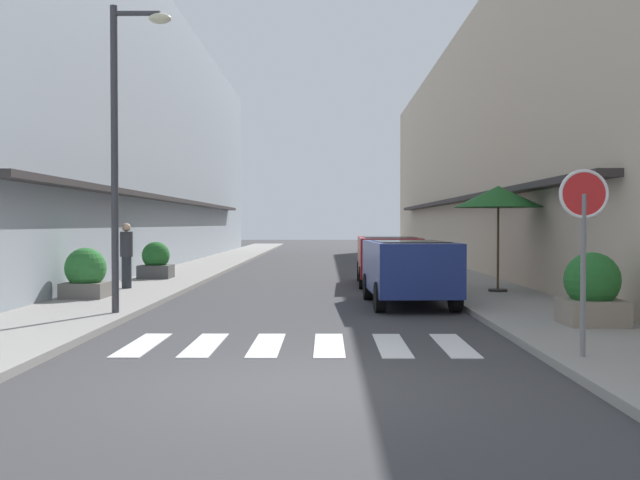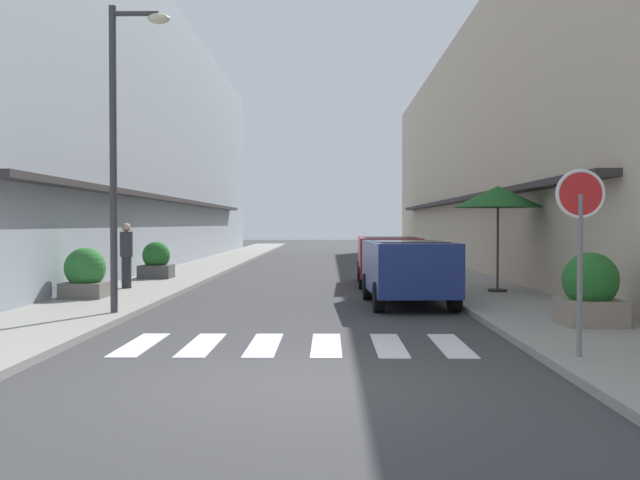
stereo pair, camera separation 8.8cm
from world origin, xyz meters
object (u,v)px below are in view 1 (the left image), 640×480
parked_car_mid (388,255)px  round_street_sign (584,213)px  planter_far (156,262)px  planter_midblock (86,274)px  parked_car_near (409,265)px  pedestrian_walking_near (126,254)px  planter_corner (592,291)px  cafe_umbrella (498,197)px  street_lamp (123,128)px

parked_car_mid → round_street_sign: size_ratio=1.82×
planter_far → planter_midblock: bearing=-92.0°
parked_car_near → planter_midblock: bearing=175.8°
planter_far → pedestrian_walking_near: (0.07, -3.67, 0.40)m
planter_corner → planter_midblock: bearing=156.3°
planter_corner → pedestrian_walking_near: size_ratio=0.71×
cafe_umbrella → street_lamp: bearing=-151.4°
planter_corner → planter_far: (-10.03, 10.66, -0.06)m
parked_car_mid → cafe_umbrella: (2.54, -3.38, 1.61)m
parked_car_near → parked_car_mid: size_ratio=0.89×
street_lamp → parked_car_near: bearing=21.9°
parked_car_mid → pedestrian_walking_near: size_ratio=2.54×
round_street_sign → planter_far: bearing=122.7°
street_lamp → cafe_umbrella: size_ratio=2.20×
planter_midblock → planter_far: planter_midblock is taller
parked_car_near → cafe_umbrella: bearing=41.1°
round_street_sign → pedestrian_walking_near: size_ratio=1.39×
parked_car_near → planter_far: parked_car_near is taller
cafe_umbrella → pedestrian_walking_near: 9.94m
round_street_sign → planter_corner: bearing=68.1°
parked_car_mid → planter_midblock: (-7.53, -5.03, -0.25)m
planter_corner → street_lamp: bearing=169.3°
street_lamp → parked_car_mid: bearing=53.7°
planter_far → pedestrian_walking_near: pedestrian_walking_near is taller
planter_corner → planter_far: planter_corner is taller
parked_car_near → pedestrian_walking_near: (-7.25, 3.05, 0.13)m
street_lamp → planter_far: size_ratio=5.12×
pedestrian_walking_near → planter_midblock: bearing=98.6°
round_street_sign → planter_corner: (1.23, 3.06, -1.29)m
cafe_umbrella → round_street_sign: bearing=-96.5°
planter_corner → planter_midblock: planter_corner is taller
cafe_umbrella → planter_corner: 6.43m
cafe_umbrella → planter_midblock: bearing=-170.6°
street_lamp → planter_far: street_lamp is taller
round_street_sign → planter_midblock: (-9.01, 7.56, -1.32)m
round_street_sign → pedestrian_walking_near: (-8.73, 10.05, -0.94)m
street_lamp → planter_far: bearing=99.4°
street_lamp → pedestrian_walking_near: street_lamp is taller
parked_car_mid → planter_corner: (2.71, -9.53, -0.22)m
planter_corner → parked_car_near: bearing=124.6°
planter_midblock → pedestrian_walking_near: pedestrian_walking_near is taller
street_lamp → planter_midblock: (-1.71, 2.89, -3.05)m
planter_midblock → planter_far: bearing=88.0°
parked_car_near → street_lamp: 6.86m
parked_car_near → round_street_sign: round_street_sign is taller
street_lamp → planter_midblock: size_ratio=5.07×
parked_car_near → parked_car_mid: same height
parked_car_near → cafe_umbrella: cafe_umbrella is taller
parked_car_near → street_lamp: size_ratio=0.67×
round_street_sign → planter_corner: 3.54m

